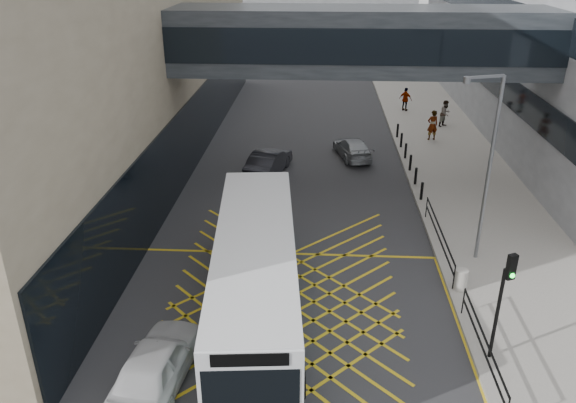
% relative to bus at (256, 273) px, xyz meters
% --- Properties ---
extents(ground, '(120.00, 120.00, 0.00)m').
position_rel_bus_xyz_m(ground, '(0.85, -0.18, -1.69)').
color(ground, '#333335').
extents(skybridge, '(20.00, 4.10, 3.00)m').
position_rel_bus_xyz_m(skybridge, '(3.85, 11.82, 5.81)').
color(skybridge, '#2E3338').
rests_on(skybridge, ground).
extents(pavement, '(6.00, 54.00, 0.16)m').
position_rel_bus_xyz_m(pavement, '(9.85, 14.82, -1.61)').
color(pavement, '#9B968D').
rests_on(pavement, ground).
extents(box_junction, '(12.00, 9.00, 0.01)m').
position_rel_bus_xyz_m(box_junction, '(0.85, -0.18, -1.69)').
color(box_junction, gold).
rests_on(box_junction, ground).
extents(bus, '(3.62, 11.46, 3.16)m').
position_rel_bus_xyz_m(bus, '(0.00, 0.00, 0.00)').
color(bus, white).
rests_on(bus, ground).
extents(car_white, '(2.36, 4.78, 1.47)m').
position_rel_bus_xyz_m(car_white, '(-2.49, -3.42, -0.96)').
color(car_white, silver).
rests_on(car_white, ground).
extents(car_dark, '(2.79, 4.80, 1.41)m').
position_rel_bus_xyz_m(car_dark, '(-0.78, 13.20, -0.99)').
color(car_dark, black).
rests_on(car_dark, ground).
extents(car_silver, '(2.55, 4.25, 1.24)m').
position_rel_bus_xyz_m(car_silver, '(4.00, 16.19, -1.08)').
color(car_silver, gray).
rests_on(car_silver, ground).
extents(traffic_light, '(0.30, 0.44, 3.67)m').
position_rel_bus_xyz_m(traffic_light, '(7.39, -1.97, 0.86)').
color(traffic_light, black).
rests_on(traffic_light, pavement).
extents(street_lamp, '(1.64, 0.73, 7.35)m').
position_rel_bus_xyz_m(street_lamp, '(8.25, 4.17, 2.65)').
color(street_lamp, slate).
rests_on(street_lamp, pavement).
extents(litter_bin, '(0.47, 0.47, 0.81)m').
position_rel_bus_xyz_m(litter_bin, '(7.25, 1.82, -1.13)').
color(litter_bin, '#ADA89E').
rests_on(litter_bin, pavement).
extents(kerb_railings, '(0.05, 12.54, 1.00)m').
position_rel_bus_xyz_m(kerb_railings, '(7.00, 1.60, -0.81)').
color(kerb_railings, black).
rests_on(kerb_railings, pavement).
extents(bollards, '(0.14, 10.14, 0.90)m').
position_rel_bus_xyz_m(bollards, '(7.10, 14.82, -1.08)').
color(bollards, black).
rests_on(bollards, pavement).
extents(pedestrian_a, '(0.88, 0.72, 1.93)m').
position_rel_bus_xyz_m(pedestrian_a, '(9.24, 19.45, -0.57)').
color(pedestrian_a, gray).
rests_on(pedestrian_a, pavement).
extents(pedestrian_b, '(1.00, 0.98, 1.81)m').
position_rel_bus_xyz_m(pedestrian_b, '(10.66, 22.52, -0.63)').
color(pedestrian_b, gray).
rests_on(pedestrian_b, pavement).
extents(pedestrian_c, '(1.13, 0.99, 1.74)m').
position_rel_bus_xyz_m(pedestrian_c, '(8.45, 26.49, -0.66)').
color(pedestrian_c, gray).
rests_on(pedestrian_c, pavement).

